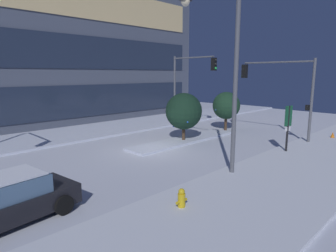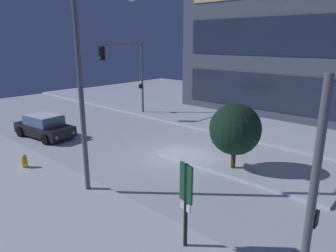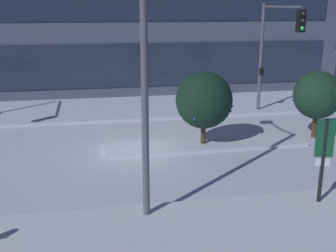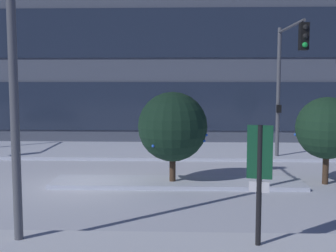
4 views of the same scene
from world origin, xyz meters
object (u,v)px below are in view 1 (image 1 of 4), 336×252
at_px(decorated_tree_left_of_median, 184,111).
at_px(construction_cone, 333,136).
at_px(car_near, 6,201).
at_px(parking_info_sign, 288,124).
at_px(traffic_light_corner_near_right, 280,84).
at_px(street_lamp_arched, 220,55).
at_px(fire_hydrant, 182,200).
at_px(traffic_light_corner_far_right, 190,78).
at_px(decorated_tree_median, 226,106).

relative_size(decorated_tree_left_of_median, construction_cone, 6.06).
bearing_deg(car_near, parking_info_sign, -17.68).
distance_m(car_near, traffic_light_corner_near_right, 17.78).
distance_m(parking_info_sign, decorated_tree_left_of_median, 6.56).
relative_size(street_lamp_arched, fire_hydrant, 10.58).
xyz_separation_m(traffic_light_corner_far_right, traffic_light_corner_near_right, (0.63, -7.81, -0.33)).
bearing_deg(traffic_light_corner_near_right, traffic_light_corner_far_right, 4.65).
bearing_deg(construction_cone, traffic_light_corner_far_right, 106.48).
xyz_separation_m(fire_hydrant, decorated_tree_left_of_median, (7.58, 6.83, 1.71)).
xyz_separation_m(fire_hydrant, construction_cone, (15.56, -0.15, -0.10)).
height_order(traffic_light_corner_near_right, street_lamp_arched, street_lamp_arched).
distance_m(fire_hydrant, decorated_tree_median, 15.02).
height_order(traffic_light_corner_far_right, fire_hydrant, traffic_light_corner_far_right).
distance_m(decorated_tree_median, construction_cone, 7.92).
bearing_deg(decorated_tree_median, parking_info_sign, -117.78).
height_order(fire_hydrant, decorated_tree_median, decorated_tree_median).
distance_m(fire_hydrant, decorated_tree_left_of_median, 10.35).
relative_size(parking_info_sign, construction_cone, 5.08).
relative_size(car_near, parking_info_sign, 1.60).
distance_m(parking_info_sign, construction_cone, 6.15).
xyz_separation_m(traffic_light_corner_far_right, decorated_tree_left_of_median, (-4.81, -3.73, -2.13)).
distance_m(car_near, decorated_tree_median, 18.02).
bearing_deg(street_lamp_arched, parking_info_sign, -102.96).
bearing_deg(decorated_tree_median, fire_hydrant, -151.30).
bearing_deg(street_lamp_arched, traffic_light_corner_far_right, -45.11).
xyz_separation_m(traffic_light_corner_far_right, street_lamp_arched, (-8.19, -8.97, 1.17)).
bearing_deg(decorated_tree_median, traffic_light_corner_near_right, -90.93).
relative_size(traffic_light_corner_far_right, decorated_tree_left_of_median, 1.84).
bearing_deg(traffic_light_corner_near_right, street_lamp_arched, 97.49).
relative_size(street_lamp_arched, parking_info_sign, 2.99).
distance_m(traffic_light_corner_far_right, decorated_tree_median, 4.10).
xyz_separation_m(traffic_light_corner_near_right, fire_hydrant, (-13.03, -2.75, -3.52)).
bearing_deg(traffic_light_corner_near_right, decorated_tree_left_of_median, 53.17).
bearing_deg(decorated_tree_median, street_lamp_arched, -147.90).
bearing_deg(decorated_tree_left_of_median, traffic_light_corner_near_right, -36.83).
distance_m(car_near, construction_cone, 20.31).
bearing_deg(traffic_light_corner_far_right, decorated_tree_left_of_median, -52.18).
bearing_deg(parking_info_sign, decorated_tree_median, -13.70).
xyz_separation_m(traffic_light_corner_near_right, decorated_tree_left_of_median, (-5.44, 4.08, -1.81)).
bearing_deg(parking_info_sign, decorated_tree_left_of_median, 32.37).
relative_size(traffic_light_corner_far_right, traffic_light_corner_near_right, 1.10).
relative_size(traffic_light_corner_near_right, decorated_tree_left_of_median, 1.67).
height_order(traffic_light_corner_near_right, construction_cone, traffic_light_corner_near_right).
distance_m(fire_hydrant, parking_info_sign, 9.76).
xyz_separation_m(street_lamp_arched, decorated_tree_median, (8.90, 5.58, -3.37)).
xyz_separation_m(traffic_light_corner_far_right, parking_info_sign, (-2.75, -9.95, -2.46)).
bearing_deg(car_near, construction_cone, -16.65).
bearing_deg(fire_hydrant, car_near, 143.58).
relative_size(traffic_light_corner_far_right, street_lamp_arched, 0.73).
bearing_deg(fire_hydrant, parking_info_sign, 3.60).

